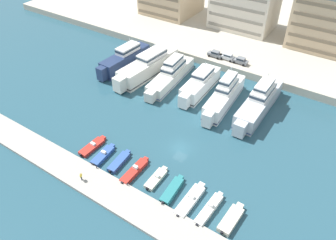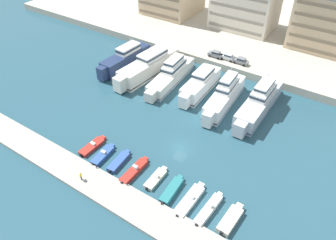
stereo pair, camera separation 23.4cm
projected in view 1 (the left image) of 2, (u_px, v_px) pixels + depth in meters
ground_plane at (180, 148)px, 65.83m from camera, size 400.00×400.00×0.00m
quay_promenade at (287, 29)px, 108.45m from camera, size 180.00×70.00×2.08m
pier_dock at (129, 203)px, 55.00m from camera, size 120.00×5.89×0.60m
yacht_navy_far_left at (125, 59)px, 89.28m from camera, size 4.97×19.03×7.73m
yacht_ivory_left at (148, 66)px, 86.26m from camera, size 6.49×22.95×7.80m
yacht_ivory_mid_left at (171, 74)px, 83.80m from camera, size 5.79×21.68×7.82m
yacht_white_center_left at (200, 84)px, 80.12m from camera, size 4.73×17.41×7.24m
yacht_white_center at (224, 95)px, 75.67m from camera, size 5.10×19.92×8.80m
yacht_silver_center_right at (259, 102)px, 73.85m from camera, size 4.57×22.12×8.56m
motorboat_red_far_left at (93, 146)px, 65.61m from camera, size 2.04×6.74×1.12m
motorboat_blue_left at (103, 155)px, 63.63m from camera, size 2.22×6.54×1.24m
motorboat_blue_mid_left at (119, 162)px, 62.29m from camera, size 2.18×6.45×0.87m
motorboat_red_center_left at (135, 171)px, 60.42m from camera, size 1.73×7.62×1.47m
motorboat_cream_center at (156, 178)px, 59.11m from camera, size 1.90×6.19×1.18m
motorboat_teal_center_right at (172, 190)px, 56.97m from camera, size 2.15×6.98×0.92m
motorboat_white_mid_right at (190, 200)px, 55.35m from camera, size 2.09×8.39×1.28m
motorboat_white_right at (209, 209)px, 53.84m from camera, size 1.88×7.99×1.53m
motorboat_cream_far_right at (231, 219)px, 52.35m from camera, size 2.34×6.78×1.01m
car_grey_far_left at (215, 54)px, 90.49m from camera, size 4.11×1.94×1.80m
car_silver_left at (228, 56)px, 89.29m from camera, size 4.13×1.99×1.80m
car_grey_mid_left at (241, 60)px, 87.57m from camera, size 4.14×2.00×1.80m
apartment_block_mid_left at (332, 21)px, 90.99m from camera, size 20.24×14.68×17.70m
pedestrian_near_edge at (81, 176)px, 57.94m from camera, size 0.41×0.61×1.73m
bollard_west at (97, 167)px, 60.54m from camera, size 0.20×0.20×0.61m
bollard_west_mid at (127, 184)px, 57.40m from camera, size 0.20×0.20×0.61m
bollard_east_mid at (162, 203)px, 54.27m from camera, size 0.20×0.20×0.61m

